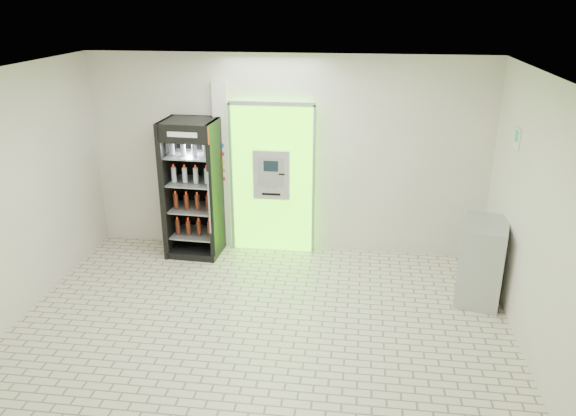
# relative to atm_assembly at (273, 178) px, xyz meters

# --- Properties ---
(ground) EXTENTS (6.00, 6.00, 0.00)m
(ground) POSITION_rel_atm_assembly_xyz_m (0.20, -2.41, -1.17)
(ground) COLOR beige
(ground) RESTS_ON ground
(room_shell) EXTENTS (6.00, 6.00, 6.00)m
(room_shell) POSITION_rel_atm_assembly_xyz_m (0.20, -2.41, 0.67)
(room_shell) COLOR silver
(room_shell) RESTS_ON ground
(atm_assembly) EXTENTS (1.30, 0.24, 2.33)m
(atm_assembly) POSITION_rel_atm_assembly_xyz_m (0.00, 0.00, 0.00)
(atm_assembly) COLOR #5AFF0F
(atm_assembly) RESTS_ON ground
(pillar) EXTENTS (0.22, 0.11, 2.60)m
(pillar) POSITION_rel_atm_assembly_xyz_m (-0.78, 0.04, 0.13)
(pillar) COLOR silver
(pillar) RESTS_ON ground
(beverage_cooler) EXTENTS (0.82, 0.76, 2.08)m
(beverage_cooler) POSITION_rel_atm_assembly_xyz_m (-1.17, -0.26, -0.17)
(beverage_cooler) COLOR black
(beverage_cooler) RESTS_ON ground
(steel_cabinet) EXTENTS (0.73, 0.91, 1.07)m
(steel_cabinet) POSITION_rel_atm_assembly_xyz_m (2.92, -1.20, -0.64)
(steel_cabinet) COLOR #A8ABB0
(steel_cabinet) RESTS_ON ground
(exit_sign) EXTENTS (0.02, 0.22, 0.26)m
(exit_sign) POSITION_rel_atm_assembly_xyz_m (3.19, -1.01, 0.95)
(exit_sign) COLOR white
(exit_sign) RESTS_ON room_shell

